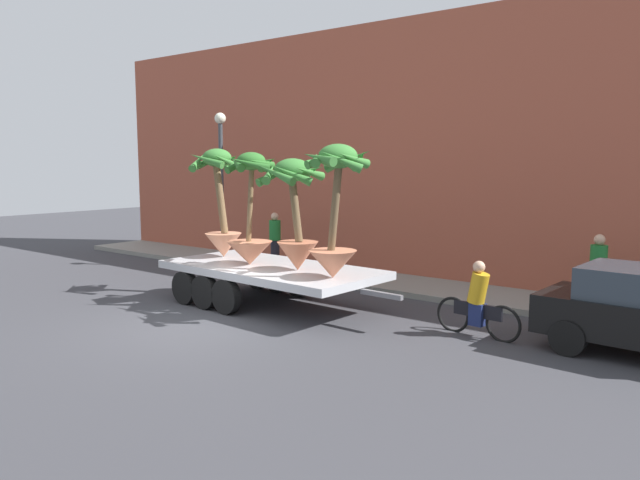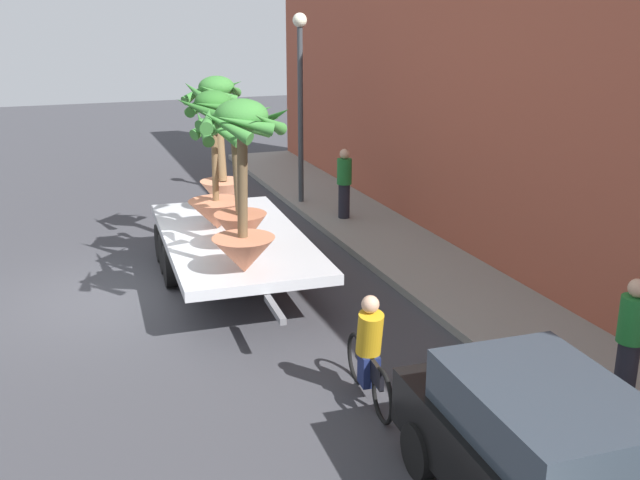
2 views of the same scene
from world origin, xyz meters
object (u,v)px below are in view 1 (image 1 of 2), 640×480
Objects in this scene: flatbed_trailer at (264,273)px; potted_palm_extra at (250,219)px; potted_palm_middle at (335,212)px; potted_palm_front at (294,211)px; pedestrian_near_gate at (275,239)px; pedestrian_far_left at (598,271)px; potted_palm_rear at (220,206)px; street_lamp at (221,168)px; cyclist at (478,303)px.

potted_palm_extra reaches higher than flatbed_trailer.
potted_palm_middle is 1.11× the size of potted_palm_front.
potted_palm_front is 1.48× the size of pedestrian_near_gate.
potted_palm_middle reaches higher than pedestrian_far_left.
potted_palm_rear is 1.63× the size of pedestrian_near_gate.
flatbed_trailer is 4.54m from pedestrian_near_gate.
pedestrian_far_left is (4.25, 3.98, -1.35)m from potted_palm_middle.
potted_palm_rear is at bearing 172.58° from flatbed_trailer.
cyclist is at bearing -13.77° from street_lamp.
cyclist is at bearing 3.26° from potted_palm_rear.
potted_palm_rear is at bearing 172.14° from potted_palm_middle.
potted_palm_middle is 1.53× the size of cyclist.
flatbed_trailer is 2.56× the size of potted_palm_front.
cyclist is (5.18, 0.62, -0.10)m from flatbed_trailer.
potted_palm_rear reaches higher than potted_palm_front.
potted_palm_extra is 0.55× the size of street_lamp.
street_lamp is at bearing 166.23° from cyclist.
pedestrian_near_gate is (-1.10, 3.29, -1.25)m from potted_palm_rear.
potted_palm_rear is 0.99× the size of potted_palm_middle.
potted_palm_extra reaches higher than pedestrian_near_gate.
cyclist is at bearing 8.57° from potted_palm_extra.
cyclist is 10.51m from street_lamp.
pedestrian_near_gate is (-2.85, 3.52, 0.28)m from flatbed_trailer.
potted_palm_rear is 1.52× the size of cyclist.
potted_palm_front is (2.79, -0.32, 0.04)m from potted_palm_rear.
potted_palm_front is 0.52× the size of street_lamp.
pedestrian_near_gate is 9.48m from pedestrian_far_left.
pedestrian_near_gate is at bearing -179.29° from pedestrian_far_left.
street_lamp is (-11.35, -0.59, 2.19)m from pedestrian_far_left.
potted_palm_rear is at bearing 173.55° from potted_palm_front.
potted_palm_middle reaches higher than pedestrian_near_gate.
pedestrian_far_left is at bearing 33.72° from potted_palm_front.
potted_palm_front is 6.83m from pedestrian_far_left.
street_lamp reaches higher than cyclist.
flatbed_trailer is 2.90m from potted_palm_middle.
potted_palm_middle is 6.64m from pedestrian_near_gate.
potted_palm_middle is at bearing -7.86° from potted_palm_rear.
pedestrian_near_gate is (-5.23, 3.86, -1.35)m from potted_palm_middle.
cyclist is (2.79, 0.96, -1.72)m from potted_palm_middle.
street_lamp is at bearing 151.47° from potted_palm_front.
potted_palm_middle is at bearing -3.22° from potted_palm_extra.
potted_palm_middle is 3.42m from cyclist.
potted_palm_extra reaches higher than pedestrian_far_left.
flatbed_trailer is at bearing -173.15° from cyclist.
potted_palm_rear is at bearing -176.74° from cyclist.
potted_palm_middle is 0.58× the size of street_lamp.
potted_palm_extra is at bearing -175.28° from potted_palm_front.
pedestrian_near_gate is at bearing 160.14° from cyclist.
flatbed_trailer is at bearing 39.03° from potted_palm_extra.
flatbed_trailer is 2.32× the size of potted_palm_rear.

